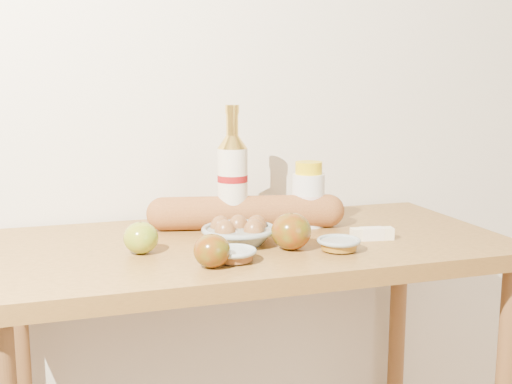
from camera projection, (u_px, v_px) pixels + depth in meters
The scene contains 12 objects.
back_wall at pixel (216, 70), 1.77m from camera, with size 3.50×0.02×2.60m, color silver.
table at pixel (252, 289), 1.55m from camera, with size 1.20×0.60×0.90m.
bourbon_bottle at pixel (233, 179), 1.62m from camera, with size 0.10×0.10×0.31m.
cream_bottle at pixel (308, 196), 1.66m from camera, with size 0.09×0.09×0.17m.
egg_bowl at pixel (239, 233), 1.48m from camera, with size 0.21×0.21×0.06m.
baguette at pixel (247, 212), 1.63m from camera, with size 0.51×0.19×0.08m.
apple_yellowgreen at pixel (141, 238), 1.40m from camera, with size 0.08×0.08×0.07m.
apple_redgreen_front at pixel (212, 251), 1.30m from camera, with size 0.10×0.10×0.07m.
apple_redgreen_right at pixel (291, 231), 1.43m from camera, with size 0.11×0.11×0.08m.
sugar_bowl at pixel (234, 255), 1.34m from camera, with size 0.11×0.11×0.03m.
syrup_bowl at pixel (339, 244), 1.42m from camera, with size 0.10×0.10×0.03m.
butter_stick at pixel (372, 234), 1.52m from camera, with size 0.10×0.04×0.03m.
Camera 1 is at (-0.44, -0.24, 1.28)m, focal length 45.00 mm.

